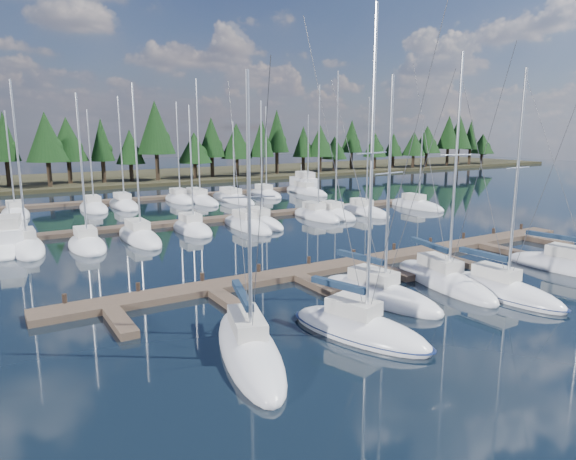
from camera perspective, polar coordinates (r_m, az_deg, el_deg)
ground at (r=47.49m, az=-0.97°, el=-0.60°), size 260.00×260.00×0.00m
far_shore at (r=103.29m, az=-18.08°, el=5.48°), size 220.00×30.00×0.60m
main_dock at (r=37.37m, az=8.87°, el=-3.71°), size 44.00×6.13×0.90m
back_docks at (r=64.87m, az=-9.73°, el=2.64°), size 50.00×21.80×0.40m
front_sailboat_0 at (r=23.16m, az=-4.35°, el=-12.99°), size 5.00×9.82×12.81m
front_sailboat_1 at (r=25.33m, az=7.91°, el=-10.82°), size 4.97×8.33×15.79m
front_sailboat_2 at (r=30.46m, az=9.98°, el=-7.06°), size 4.08×8.88×13.36m
front_sailboat_3 at (r=34.16m, az=16.85°, el=-5.34°), size 4.28×9.80×14.90m
front_sailboat_4 at (r=33.15m, az=22.52°, el=-6.25°), size 2.87×8.39×13.80m
back_sailboat_rows at (r=60.85m, az=-7.83°, el=2.19°), size 46.13×30.93×16.80m
motor_yacht_left at (r=47.98m, az=-28.39°, el=-1.25°), size 4.34×9.43×4.54m
motor_yacht_right at (r=80.72m, az=1.77°, el=4.73°), size 4.86×10.48×5.06m
tree_line at (r=92.64m, az=-18.55°, el=9.17°), size 185.54×11.41×13.79m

